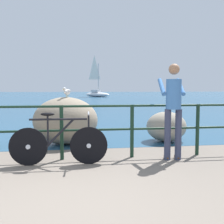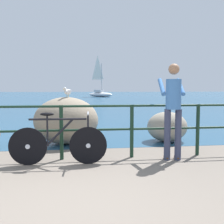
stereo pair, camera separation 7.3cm
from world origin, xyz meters
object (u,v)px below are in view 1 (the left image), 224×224
breakwater_boulder_right (166,127)px  seagull (67,91)px  breakwater_boulder_main (66,121)px  person_at_railing (173,107)px  sailboat (97,92)px  bicycle (59,143)px

breakwater_boulder_right → seagull: seagull is taller
breakwater_boulder_right → breakwater_boulder_main: bearing=179.0°
person_at_railing → sailboat: sailboat is taller
breakwater_boulder_main → breakwater_boulder_right: bearing=-1.0°
bicycle → person_at_railing: 2.17m
bicycle → breakwater_boulder_main: (0.08, 1.85, 0.17)m
person_at_railing → seagull: (-1.97, 1.73, 0.27)m
breakwater_boulder_main → seagull: size_ratio=4.72×
breakwater_boulder_main → seagull: (0.04, -0.04, 0.70)m
bicycle → person_at_railing: person_at_railing is taller
person_at_railing → breakwater_boulder_right: person_at_railing is taller
breakwater_boulder_main → seagull: seagull is taller
person_at_railing → breakwater_boulder_main: 2.72m
seagull → sailboat: 34.69m
person_at_railing → seagull: size_ratio=5.47×
seagull → person_at_railing: bearing=79.0°
breakwater_boulder_main → breakwater_boulder_right: (2.50, -0.04, -0.19)m
breakwater_boulder_right → seagull: 2.61m
bicycle → breakwater_boulder_right: size_ratio=1.71×
breakwater_boulder_right → seagull: size_ratio=3.05×
person_at_railing → breakwater_boulder_main: size_ratio=1.16×
sailboat → bicycle: bearing=-50.4°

